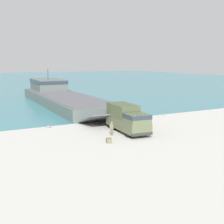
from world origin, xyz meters
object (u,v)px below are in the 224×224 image
object	(u,v)px
military_truck	(127,118)
moored_boat_a	(56,84)
soldier_on_ramp	(112,128)
cargo_crate	(109,141)
landing_craft	(60,96)

from	to	relation	value
military_truck	moored_boat_a	xyz separation A→B (m)	(15.26, 72.97, -1.24)
soldier_on_ramp	cargo_crate	size ratio (longest dim) A/B	2.61
landing_craft	soldier_on_ramp	bearing A→B (deg)	-94.95
moored_boat_a	cargo_crate	xyz separation A→B (m)	(-19.70, -76.49, -0.20)
landing_craft	cargo_crate	distance (m)	32.82
cargo_crate	moored_boat_a	bearing A→B (deg)	75.56
soldier_on_ramp	moored_boat_a	distance (m)	75.89
moored_boat_a	soldier_on_ramp	bearing A→B (deg)	20.44
soldier_on_ramp	cargo_crate	world-z (taller)	soldier_on_ramp
landing_craft	cargo_crate	bearing A→B (deg)	-97.50
landing_craft	military_truck	xyz separation A→B (m)	(-1.48, -28.73, 0.16)
landing_craft	cargo_crate	world-z (taller)	landing_craft
landing_craft	moored_boat_a	xyz separation A→B (m)	(13.78, 44.24, -1.08)
military_truck	moored_boat_a	size ratio (longest dim) A/B	0.99
landing_craft	military_truck	distance (m)	28.76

